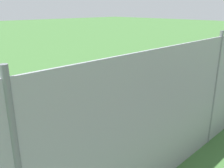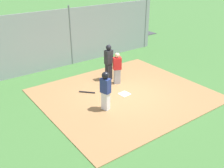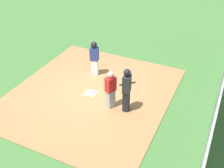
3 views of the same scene
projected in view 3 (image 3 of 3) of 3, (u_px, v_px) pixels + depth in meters
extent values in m
plane|color=#3D6B33|center=(91.00, 94.00, 11.55)|extent=(140.00, 140.00, 0.00)
cube|color=olive|center=(91.00, 93.00, 11.54)|extent=(7.20, 6.40, 0.03)
cube|color=white|center=(91.00, 93.00, 11.53)|extent=(0.47, 0.47, 0.02)
cube|color=#9E9EA3|center=(111.00, 98.00, 10.59)|extent=(0.36, 0.32, 0.75)
cube|color=red|center=(111.00, 84.00, 10.22)|extent=(0.45, 0.39, 0.59)
sphere|color=tan|center=(111.00, 75.00, 9.99)|extent=(0.23, 0.23, 0.23)
cube|color=black|center=(126.00, 101.00, 10.37)|extent=(0.33, 0.26, 0.86)
cube|color=#232328|center=(127.00, 84.00, 9.95)|extent=(0.41, 0.31, 0.68)
sphere|color=black|center=(127.00, 73.00, 9.68)|extent=(0.27, 0.27, 0.27)
cube|color=silver|center=(95.00, 67.00, 12.61)|extent=(0.29, 0.35, 0.76)
cube|color=navy|center=(94.00, 54.00, 12.24)|extent=(0.35, 0.44, 0.60)
sphere|color=tan|center=(94.00, 45.00, 12.00)|extent=(0.24, 0.24, 0.24)
sphere|color=black|center=(94.00, 45.00, 11.99)|extent=(0.29, 0.29, 0.29)
cylinder|color=black|center=(127.00, 84.00, 12.09)|extent=(0.56, 0.59, 0.06)
cube|color=#93999E|center=(220.00, 91.00, 8.92)|extent=(12.00, 0.05, 3.20)
cylinder|color=slate|center=(221.00, 89.00, 8.88)|extent=(0.10, 0.10, 3.35)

